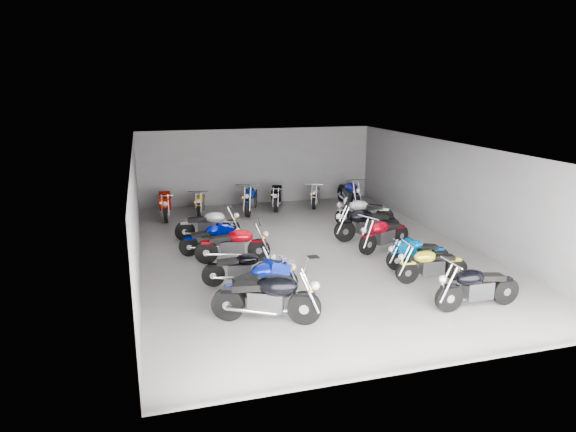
# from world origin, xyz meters

# --- Properties ---
(ground) EXTENTS (14.00, 14.00, 0.00)m
(ground) POSITION_xyz_m (0.00, 0.00, 0.00)
(ground) COLOR #97948F
(ground) RESTS_ON ground
(wall_back) EXTENTS (10.00, 0.10, 3.20)m
(wall_back) POSITION_xyz_m (0.00, 7.00, 1.60)
(wall_back) COLOR gray
(wall_back) RESTS_ON ground
(wall_left) EXTENTS (0.10, 14.00, 3.20)m
(wall_left) POSITION_xyz_m (-5.00, 0.00, 1.60)
(wall_left) COLOR gray
(wall_left) RESTS_ON ground
(wall_right) EXTENTS (0.10, 14.00, 3.20)m
(wall_right) POSITION_xyz_m (5.00, 0.00, 1.60)
(wall_right) COLOR gray
(wall_right) RESTS_ON ground
(ceiling) EXTENTS (10.00, 14.00, 0.04)m
(ceiling) POSITION_xyz_m (0.00, 0.00, 3.22)
(ceiling) COLOR black
(ceiling) RESTS_ON wall_back
(drain_grate) EXTENTS (0.32, 0.32, 0.01)m
(drain_grate) POSITION_xyz_m (0.00, -0.50, 0.01)
(drain_grate) COLOR black
(drain_grate) RESTS_ON ground
(motorcycle_left_a) EXTENTS (2.28, 1.08, 1.06)m
(motorcycle_left_a) POSITION_xyz_m (-2.34, -4.32, 0.58)
(motorcycle_left_a) COLOR black
(motorcycle_left_a) RESTS_ON ground
(motorcycle_left_b) EXTENTS (2.08, 0.84, 0.95)m
(motorcycle_left_b) POSITION_xyz_m (-2.27, -3.34, 0.52)
(motorcycle_left_b) COLOR black
(motorcycle_left_b) RESTS_ON ground
(motorcycle_left_c) EXTENTS (1.93, 0.53, 0.86)m
(motorcycle_left_c) POSITION_xyz_m (-2.50, -2.08, 0.47)
(motorcycle_left_c) COLOR black
(motorcycle_left_c) RESTS_ON ground
(motorcycle_left_d) EXTENTS (2.18, 0.53, 0.96)m
(motorcycle_left_d) POSITION_xyz_m (-2.36, -0.29, 0.52)
(motorcycle_left_d) COLOR black
(motorcycle_left_d) RESTS_ON ground
(motorcycle_left_e) EXTENTS (1.94, 0.41, 0.85)m
(motorcycle_left_e) POSITION_xyz_m (-2.87, 0.67, 0.46)
(motorcycle_left_e) COLOR black
(motorcycle_left_e) RESTS_ON ground
(motorcycle_left_f) EXTENTS (2.15, 0.50, 0.95)m
(motorcycle_left_f) POSITION_xyz_m (-2.77, 2.10, 0.52)
(motorcycle_left_f) COLOR black
(motorcycle_left_f) RESTS_ON ground
(motorcycle_right_a) EXTENTS (2.15, 0.41, 0.95)m
(motorcycle_right_a) POSITION_xyz_m (2.46, -4.92, 0.52)
(motorcycle_right_a) COLOR black
(motorcycle_right_a) RESTS_ON ground
(motorcycle_right_b) EXTENTS (1.97, 0.43, 0.87)m
(motorcycle_right_b) POSITION_xyz_m (2.31, -3.19, 0.47)
(motorcycle_right_b) COLOR black
(motorcycle_right_b) RESTS_ON ground
(motorcycle_right_c) EXTENTS (1.86, 0.40, 0.82)m
(motorcycle_right_c) POSITION_xyz_m (2.48, -2.21, 0.45)
(motorcycle_right_c) COLOR black
(motorcycle_right_c) RESTS_ON ground
(motorcycle_right_d) EXTENTS (2.03, 0.96, 0.94)m
(motorcycle_right_d) POSITION_xyz_m (2.31, -0.45, 0.51)
(motorcycle_right_d) COLOR black
(motorcycle_right_d) RESTS_ON ground
(motorcycle_right_e) EXTENTS (2.32, 0.45, 1.02)m
(motorcycle_right_e) POSITION_xyz_m (2.25, 0.70, 0.56)
(motorcycle_right_e) COLOR black
(motorcycle_right_e) RESTS_ON ground
(motorcycle_right_f) EXTENTS (2.11, 0.65, 0.94)m
(motorcycle_right_f) POSITION_xyz_m (2.87, 2.33, 0.51)
(motorcycle_right_f) COLOR black
(motorcycle_right_f) RESTS_ON ground
(motorcycle_back_a) EXTENTS (0.48, 2.32, 1.02)m
(motorcycle_back_a) POSITION_xyz_m (-4.00, 5.46, 0.56)
(motorcycle_back_a) COLOR black
(motorcycle_back_a) RESTS_ON ground
(motorcycle_back_b) EXTENTS (0.55, 1.93, 0.86)m
(motorcycle_back_b) POSITION_xyz_m (-2.65, 5.64, 0.47)
(motorcycle_back_b) COLOR black
(motorcycle_back_b) RESTS_ON ground
(motorcycle_back_c) EXTENTS (0.97, 2.26, 1.04)m
(motorcycle_back_c) POSITION_xyz_m (-0.67, 5.40, 0.56)
(motorcycle_back_c) COLOR black
(motorcycle_back_c) RESTS_ON ground
(motorcycle_back_d) EXTENTS (0.89, 2.05, 0.94)m
(motorcycle_back_d) POSITION_xyz_m (0.57, 5.82, 0.51)
(motorcycle_back_d) COLOR black
(motorcycle_back_d) RESTS_ON ground
(motorcycle_back_e) EXTENTS (0.89, 1.83, 0.85)m
(motorcycle_back_e) POSITION_xyz_m (2.20, 5.79, 0.47)
(motorcycle_back_e) COLOR black
(motorcycle_back_e) RESTS_ON ground
(motorcycle_back_f) EXTENTS (0.45, 2.31, 1.02)m
(motorcycle_back_f) POSITION_xyz_m (3.57, 5.41, 0.55)
(motorcycle_back_f) COLOR black
(motorcycle_back_f) RESTS_ON ground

